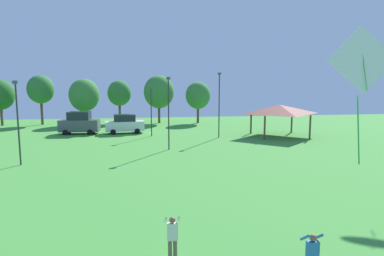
# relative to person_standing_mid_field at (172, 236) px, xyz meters

# --- Properties ---
(person_standing_mid_field) EXTENTS (0.52, 0.49, 1.68)m
(person_standing_mid_field) POSITION_rel_person_standing_mid_field_xyz_m (0.00, 0.00, 0.00)
(person_standing_mid_field) COLOR brown
(person_standing_mid_field) RESTS_ON ground
(person_standing_far_right) EXTENTS (0.52, 0.49, 1.71)m
(person_standing_far_right) POSITION_rel_person_standing_mid_field_xyz_m (4.08, -2.01, 0.02)
(person_standing_far_right) COLOR black
(person_standing_far_right) RESTS_ON ground
(kite_flying_0) EXTENTS (2.47, 0.67, 5.04)m
(kite_flying_0) POSITION_rel_person_standing_mid_field_xyz_m (6.92, 0.29, 5.90)
(kite_flying_0) COLOR white
(parked_car_leftmost) EXTENTS (4.71, 2.36, 2.67)m
(parked_car_leftmost) POSITION_rel_person_standing_mid_field_xyz_m (-8.37, 30.85, 0.35)
(parked_car_leftmost) COLOR #4C5156
(parked_car_leftmost) RESTS_ON ground
(parked_car_second_from_left) EXTENTS (4.72, 2.29, 2.27)m
(parked_car_second_from_left) POSITION_rel_person_standing_mid_field_xyz_m (-3.06, 30.51, 0.18)
(parked_car_second_from_left) COLOR silver
(parked_car_second_from_left) RESTS_ON ground
(park_pavilion) EXTENTS (6.68, 6.01, 3.60)m
(park_pavilion) POSITION_rel_person_standing_mid_field_xyz_m (14.55, 25.79, 2.14)
(park_pavilion) COLOR brown
(park_pavilion) RESTS_ON ground
(light_post_0) EXTENTS (0.36, 0.20, 6.63)m
(light_post_0) POSITION_rel_person_standing_mid_field_xyz_m (1.44, 19.79, 2.77)
(light_post_0) COLOR #2D2D33
(light_post_0) RESTS_ON ground
(light_post_1) EXTENTS (0.36, 0.20, 5.61)m
(light_post_1) POSITION_rel_person_standing_mid_field_xyz_m (0.08, 27.75, 2.26)
(light_post_1) COLOR #2D2D33
(light_post_1) RESTS_ON ground
(light_post_2) EXTENTS (0.36, 0.20, 6.29)m
(light_post_2) POSITION_rel_person_standing_mid_field_xyz_m (-10.05, 15.54, 2.60)
(light_post_2) COLOR #2D2D33
(light_post_2) RESTS_ON ground
(light_post_3) EXTENTS (0.36, 0.20, 7.18)m
(light_post_3) POSITION_rel_person_standing_mid_field_xyz_m (7.47, 25.67, 3.06)
(light_post_3) COLOR #2D2D33
(light_post_3) RESTS_ON ground
(treeline_tree_0) EXTENTS (3.87, 3.87, 6.49)m
(treeline_tree_0) POSITION_rel_person_standing_mid_field_xyz_m (-20.66, 40.49, 3.41)
(treeline_tree_0) COLOR brown
(treeline_tree_0) RESTS_ON ground
(treeline_tree_1) EXTENTS (3.71, 3.71, 7.13)m
(treeline_tree_1) POSITION_rel_person_standing_mid_field_xyz_m (-15.31, 40.84, 4.12)
(treeline_tree_1) COLOR brown
(treeline_tree_1) RESTS_ON ground
(treeline_tree_2) EXTENTS (4.29, 4.29, 6.61)m
(treeline_tree_2) POSITION_rel_person_standing_mid_field_xyz_m (-9.20, 40.21, 3.30)
(treeline_tree_2) COLOR brown
(treeline_tree_2) RESTS_ON ground
(treeline_tree_3) EXTENTS (3.49, 3.49, 6.40)m
(treeline_tree_3) POSITION_rel_person_standing_mid_field_xyz_m (-4.28, 41.44, 3.51)
(treeline_tree_3) COLOR brown
(treeline_tree_3) RESTS_ON ground
(treeline_tree_4) EXTENTS (4.48, 4.48, 7.14)m
(treeline_tree_4) POSITION_rel_person_standing_mid_field_xyz_m (1.60, 40.35, 3.72)
(treeline_tree_4) COLOR brown
(treeline_tree_4) RESTS_ON ground
(treeline_tree_5) EXTENTS (3.70, 3.70, 6.18)m
(treeline_tree_5) POSITION_rel_person_standing_mid_field_xyz_m (7.39, 39.53, 3.19)
(treeline_tree_5) COLOR brown
(treeline_tree_5) RESTS_ON ground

